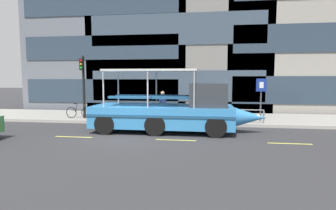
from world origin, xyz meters
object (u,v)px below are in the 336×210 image
at_px(traffic_light_pole, 83,80).
at_px(duck_tour_boat, 173,111).
at_px(parking_sign, 261,92).
at_px(leaned_bicycle, 79,112).
at_px(pedestrian_mid_left, 163,102).
at_px(pedestrian_near_bow, 225,105).

bearing_deg(traffic_light_pole, duck_tour_boat, -24.18).
bearing_deg(parking_sign, leaned_bicycle, -178.68).
bearing_deg(pedestrian_mid_left, traffic_light_pole, -176.47).
xyz_separation_m(traffic_light_pole, pedestrian_near_bow, (8.95, 0.78, -1.50)).
bearing_deg(pedestrian_near_bow, traffic_light_pole, -175.01).
xyz_separation_m(traffic_light_pole, leaned_bicycle, (-0.32, -0.07, -2.03)).
bearing_deg(pedestrian_mid_left, leaned_bicycle, -176.00).
relative_size(parking_sign, leaned_bicycle, 1.45).
distance_m(traffic_light_pole, parking_sign, 11.02).
distance_m(traffic_light_pole, pedestrian_near_bow, 9.11).
distance_m(leaned_bicycle, duck_tour_boat, 6.95).
bearing_deg(pedestrian_mid_left, parking_sign, -1.13).
relative_size(leaned_bicycle, pedestrian_near_bow, 1.16).
xyz_separation_m(duck_tour_boat, pedestrian_mid_left, (-1.01, 3.04, 0.18)).
bearing_deg(pedestrian_mid_left, duck_tour_boat, -71.71).
distance_m(traffic_light_pole, leaned_bicycle, 2.06).
distance_m(parking_sign, pedestrian_near_bow, 2.27).
bearing_deg(leaned_bicycle, duck_tour_boat, -22.60).
bearing_deg(traffic_light_pole, pedestrian_mid_left, 3.53).
xyz_separation_m(leaned_bicycle, pedestrian_near_bow, (9.28, 0.85, 0.53)).
bearing_deg(leaned_bicycle, traffic_light_pole, 11.44).
bearing_deg(traffic_light_pole, leaned_bicycle, -168.56).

